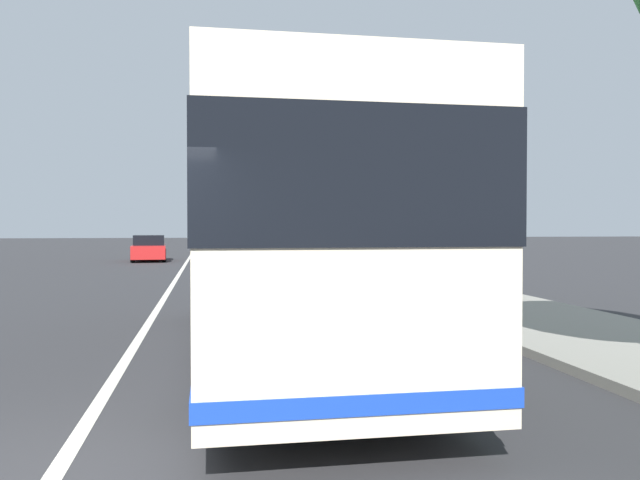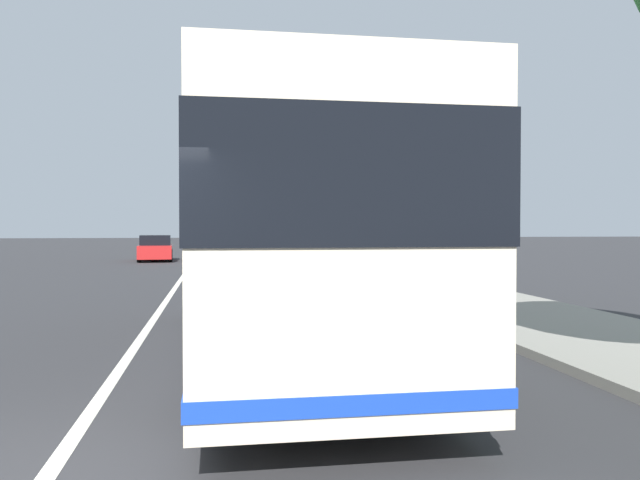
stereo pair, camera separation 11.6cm
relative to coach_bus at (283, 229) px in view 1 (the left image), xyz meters
name	(u,v)px [view 1 (the left image)]	position (x,y,z in m)	size (l,w,h in m)	color
sidewalk_curb	(469,301)	(5.22, -5.30, -1.84)	(110.00, 3.60, 0.14)	gray
lane_divider_line	(156,311)	(5.22, 2.33, -1.90)	(110.00, 0.16, 0.01)	silver
coach_bus	(283,229)	(0.00, 0.00, 0.00)	(10.40, 2.66, 3.35)	beige
car_ahead_same_lane	(227,243)	(37.86, -0.21, -1.19)	(4.36, 2.00, 1.51)	gold
car_behind_bus	(149,249)	(27.31, 4.48, -1.22)	(4.51, 2.10, 1.47)	red
roadside_tree_mid_block	(454,114)	(5.30, -4.91, 2.84)	(2.43, 2.43, 6.05)	brown
utility_pole	(368,165)	(13.97, -4.92, 2.40)	(0.27, 0.27, 8.61)	slate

